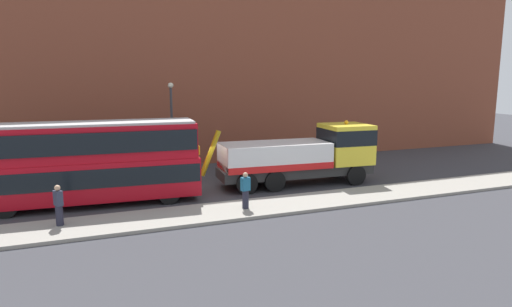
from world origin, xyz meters
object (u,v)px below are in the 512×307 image
object	(u,v)px
recovery_tow_truck	(304,155)
pedestrian_bystander	(245,191)
double_decker_bus	(83,160)
pedestrian_onlooker	(59,206)
street_lamp	(172,119)

from	to	relation	value
recovery_tow_truck	pedestrian_bystander	world-z (taller)	recovery_tow_truck
recovery_tow_truck	double_decker_bus	world-z (taller)	double_decker_bus
pedestrian_bystander	recovery_tow_truck	bearing A→B (deg)	-63.37
pedestrian_onlooker	street_lamp	distance (m)	12.02
pedestrian_onlooker	pedestrian_bystander	xyz separation A→B (m)	(7.97, -0.50, 0.00)
recovery_tow_truck	pedestrian_onlooker	bearing A→B (deg)	-162.38
recovery_tow_truck	street_lamp	bearing A→B (deg)	137.91
recovery_tow_truck	pedestrian_onlooker	xyz separation A→B (m)	(-12.93, -3.29, -0.77)
recovery_tow_truck	double_decker_bus	distance (m)	11.89
pedestrian_onlooker	street_lamp	size ratio (longest dim) A/B	0.29
street_lamp	recovery_tow_truck	bearing A→B (deg)	-45.44
double_decker_bus	recovery_tow_truck	bearing A→B (deg)	3.22
pedestrian_onlooker	street_lamp	xyz separation A→B (m)	(6.57, 9.75, 2.49)
recovery_tow_truck	pedestrian_onlooker	world-z (taller)	recovery_tow_truck
double_decker_bus	street_lamp	distance (m)	8.57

